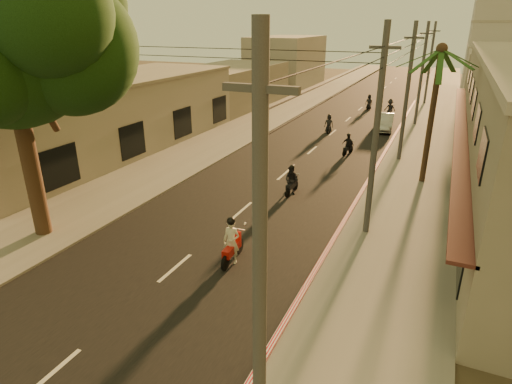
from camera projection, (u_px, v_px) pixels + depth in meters
ground at (143, 296)px, 14.92m from camera, size 160.00×160.00×0.00m
road at (312, 150)px, 31.88m from camera, size 10.00×140.00×0.02m
sidewalk_right at (418, 162)px, 29.02m from camera, size 5.00×140.00×0.12m
sidewalk_left at (223, 139)px, 34.71m from camera, size 5.00×140.00×0.12m
curb_stripe at (369, 180)px, 25.68m from camera, size 0.20×60.00×0.20m
left_building at (105, 115)px, 31.14m from camera, size 8.20×24.20×5.20m
broadleaf_tree at (14, 34)px, 16.11m from camera, size 9.60×8.70×12.10m
palm_tree at (441, 57)px, 22.82m from camera, size 5.00×5.00×8.20m
utility_poles at (411, 62)px, 27.12m from camera, size 1.20×48.26×9.00m
filler_right at (504, 80)px, 46.68m from camera, size 8.00×14.00×6.00m
filler_left_near at (231, 86)px, 48.26m from camera, size 8.00×14.00×4.40m
filler_left_far at (286, 61)px, 63.04m from camera, size 8.00×14.00×7.00m
scooter_red at (232, 243)px, 16.74m from camera, size 0.78×2.01×1.98m
scooter_mid_a at (292, 181)px, 23.51m from camera, size 0.83×1.74×1.71m
scooter_mid_b at (348, 145)px, 30.59m from camera, size 1.03×1.60×1.58m
scooter_far_a at (329, 124)px, 36.73m from camera, size 0.92×1.64×1.62m
scooter_far_b at (390, 108)px, 43.02m from camera, size 1.21×1.81×1.78m
parked_car at (384, 122)px, 37.64m from camera, size 2.31×4.63×1.44m
scooter_far_c at (369, 103)px, 46.53m from camera, size 0.79×1.68×1.65m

